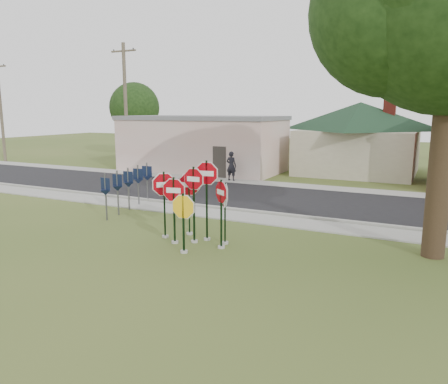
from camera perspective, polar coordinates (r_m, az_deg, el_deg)
The scene contains 20 objects.
ground at distance 14.38m, azimuth -6.48°, elevation -8.08°, with size 120.00×120.00×0.00m, color #415720.
sidewalk_near at distance 19.03m, azimuth 2.53°, elevation -3.28°, with size 60.00×1.60×0.06m, color gray.
road at distance 23.12m, azimuth 7.05°, elevation -0.89°, with size 60.00×7.00×0.04m, color black.
sidewalk_far at distance 27.15m, azimuth 10.07°, elevation 0.76°, with size 60.00×1.60×0.06m, color gray.
curb at distance 19.92m, azimuth 3.70°, elevation -2.54°, with size 60.00×0.20×0.14m, color gray.
stop_sign_center at distance 15.14m, azimuth -3.97°, elevation -0.20°, with size 1.06×0.24×2.80m.
stop_sign_yellow at distance 14.15m, azimuth -5.33°, elevation -3.15°, with size 1.10×0.24×2.09m.
stop_sign_left at distance 15.16m, azimuth -6.55°, elevation -1.12°, with size 1.13×0.24×2.46m.
stop_sign_right at distance 14.51m, azimuth -0.36°, elevation -1.67°, with size 0.86×0.62×2.45m.
stop_sign_back_right at distance 15.36m, azimuth -2.28°, elevation 0.59°, with size 1.13×0.24×3.00m.
stop_sign_back_left at distance 16.18m, azimuth -4.59°, elevation -0.26°, with size 1.02×0.60×2.49m.
stop_sign_far_right at distance 15.01m, azimuth 0.14°, elevation -1.71°, with size 0.29×1.08×2.28m.
stop_sign_far_left at distance 15.87m, azimuth -7.82°, elevation -0.36°, with size 0.88×0.79×2.56m.
route_sign_row at distance 20.73m, azimuth -12.38°, elevation 1.00°, with size 1.43×4.63×2.00m.
building_stucco at distance 33.78m, azimuth -2.85°, elevation 6.43°, with size 12.20×6.20×4.20m.
building_house at distance 33.86m, azimuth 17.31°, elevation 8.52°, with size 11.60×11.60×6.20m.
utility_pole_near at distance 34.18m, azimuth -12.73°, elevation 10.96°, with size 2.20×0.26×9.50m.
utility_pole_far at distance 44.33m, azimuth -27.13°, elevation 9.60°, with size 2.20×0.26×9.00m.
bg_tree_left at distance 44.81m, azimuth -11.61°, elevation 10.74°, with size 4.90×4.90×7.35m.
pedestrian at distance 28.63m, azimuth 0.96°, elevation 3.42°, with size 0.70×0.46×1.92m, color black.
Camera 1 is at (7.45, -11.41, 4.58)m, focal length 35.00 mm.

